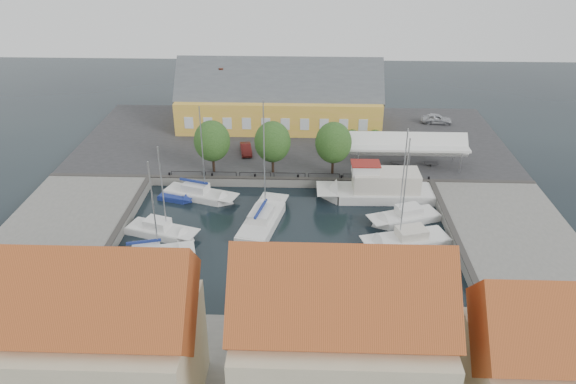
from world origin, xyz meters
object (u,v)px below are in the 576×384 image
object	(u,v)px
tent_canopy	(408,145)
west_boat_d	(151,257)
east_boat_a	(405,219)
east_boat_b	(407,241)
warehouse	(275,101)
center_sailboat	(263,221)
west_boat_a	(199,195)
launch_sw	(114,306)
launch_nw	(176,199)
west_boat_c	(161,232)
car_red	(246,149)
car_silver	(437,119)
trawler	(380,189)

from	to	relation	value
tent_canopy	west_boat_d	world-z (taller)	west_boat_d
east_boat_a	tent_canopy	bearing A→B (deg)	81.53
tent_canopy	east_boat_b	distance (m)	16.61
warehouse	center_sailboat	size ratio (longest dim) A/B	2.11
center_sailboat	west_boat_d	distance (m)	11.90
east_boat_b	west_boat_a	xyz separation A→B (m)	(-21.81, 8.80, 0.01)
launch_sw	launch_nw	distance (m)	18.74
east_boat_b	west_boat_c	distance (m)	24.20
car_red	car_silver	bearing A→B (deg)	13.29
car_red	east_boat_a	size ratio (longest dim) A/B	0.34
car_red	west_boat_c	world-z (taller)	west_boat_c
west_boat_a	west_boat_c	bearing A→B (deg)	-106.63
car_silver	west_boat_a	size ratio (longest dim) A/B	0.38
east_boat_a	west_boat_d	size ratio (longest dim) A/B	1.04
center_sailboat	west_boat_c	size ratio (longest dim) A/B	1.34
car_silver	trawler	bearing A→B (deg)	159.73
east_boat_b	west_boat_c	bearing A→B (deg)	177.99
east_boat_b	launch_sw	bearing A→B (deg)	-157.54
car_red	east_boat_b	world-z (taller)	east_boat_b
warehouse	launch_sw	xyz separation A→B (m)	(-10.93, -40.43, -4.34)
trawler	tent_canopy	bearing A→B (deg)	59.32
car_silver	center_sailboat	bearing A→B (deg)	146.13
car_red	launch_sw	distance (m)	30.60
car_silver	warehouse	bearing A→B (deg)	98.22
car_red	launch_nw	bearing A→B (deg)	-132.94
warehouse	car_red	world-z (taller)	warehouse
warehouse	west_boat_a	size ratio (longest dim) A/B	2.51
tent_canopy	car_silver	world-z (taller)	tent_canopy
center_sailboat	east_boat_a	bearing A→B (deg)	4.95
center_sailboat	west_boat_a	size ratio (longest dim) A/B	1.19
center_sailboat	launch_sw	bearing A→B (deg)	-129.13
east_boat_a	west_boat_a	world-z (taller)	west_boat_a
west_boat_d	trawler	bearing A→B (deg)	30.25
west_boat_c	west_boat_d	world-z (taller)	west_boat_d
east_boat_a	west_boat_a	distance (m)	22.69
tent_canopy	west_boat_c	distance (m)	30.66
trawler	launch_sw	size ratio (longest dim) A/B	2.55
tent_canopy	launch_sw	bearing A→B (deg)	-136.01
west_boat_a	west_boat_c	size ratio (longest dim) A/B	1.12
east_boat_b	west_boat_d	size ratio (longest dim) A/B	1.12
center_sailboat	east_boat_a	world-z (taller)	center_sailboat
east_boat_a	east_boat_b	distance (m)	4.48
car_red	east_boat_b	distance (m)	25.97
center_sailboat	trawler	bearing A→B (deg)	26.93
car_red	east_boat_b	size ratio (longest dim) A/B	0.32
launch_sw	west_boat_a	bearing A→B (deg)	79.63
car_red	west_boat_d	xyz separation A→B (m)	(-6.51, -22.59, -1.34)
trawler	east_boat_a	distance (m)	5.58
east_boat_a	east_boat_b	bearing A→B (deg)	-95.91
tent_canopy	launch_nw	distance (m)	27.87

